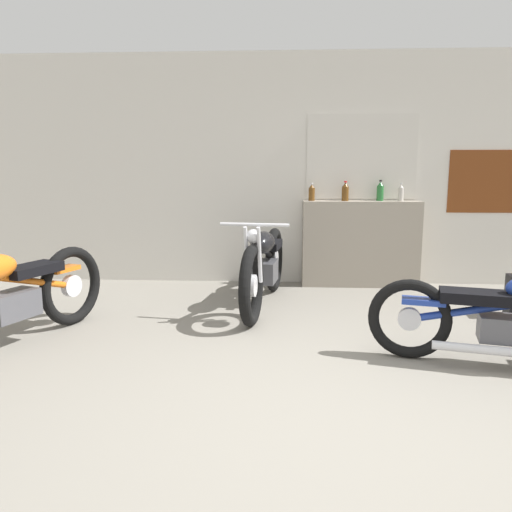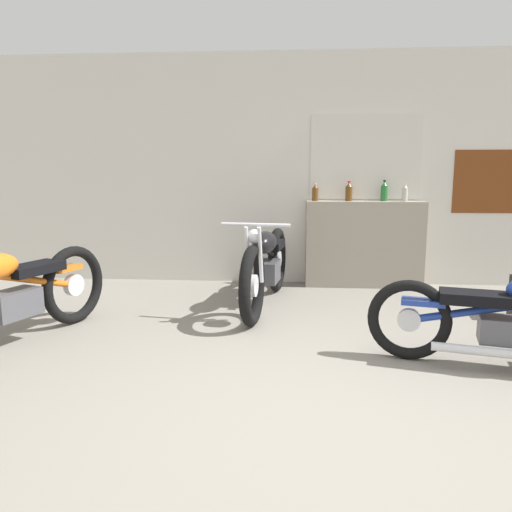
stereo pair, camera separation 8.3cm
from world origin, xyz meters
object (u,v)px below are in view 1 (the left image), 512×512
(bottle_left_center, at_px, (345,192))
(bottle_center, at_px, (380,192))
(motorcycle_orange, at_px, (3,296))
(motorcycle_black, at_px, (264,265))
(bottle_leftmost, at_px, (312,193))
(bottle_right_center, at_px, (401,193))

(bottle_left_center, relative_size, bottle_center, 0.95)
(bottle_left_center, height_order, motorcycle_orange, bottle_left_center)
(bottle_left_center, xyz_separation_m, motorcycle_orange, (-2.92, -2.40, -0.71))
(motorcycle_black, xyz_separation_m, motorcycle_orange, (-1.98, -1.40, -0.00))
(bottle_leftmost, height_order, motorcycle_orange, bottle_leftmost)
(bottle_left_center, xyz_separation_m, bottle_center, (0.42, 0.04, 0.01))
(bottle_leftmost, relative_size, bottle_right_center, 0.98)
(bottle_center, relative_size, motorcycle_black, 0.12)
(motorcycle_black, bearing_deg, bottle_center, 37.56)
(bottle_leftmost, distance_m, motorcycle_orange, 3.55)
(motorcycle_orange, bearing_deg, motorcycle_black, 35.24)
(bottle_center, height_order, bottle_right_center, bottle_center)
(bottle_left_center, bearing_deg, bottle_leftmost, 179.46)
(motorcycle_black, distance_m, motorcycle_orange, 2.43)
(motorcycle_orange, bearing_deg, bottle_leftmost, 43.76)
(bottle_leftmost, bearing_deg, bottle_left_center, -0.54)
(bottle_leftmost, distance_m, motorcycle_black, 1.34)
(bottle_left_center, distance_m, motorcycle_orange, 3.85)
(bottle_leftmost, bearing_deg, motorcycle_orange, -136.24)
(motorcycle_orange, bearing_deg, bottle_right_center, 33.65)
(bottle_right_center, bearing_deg, bottle_left_center, 177.37)
(bottle_leftmost, relative_size, motorcycle_black, 0.10)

